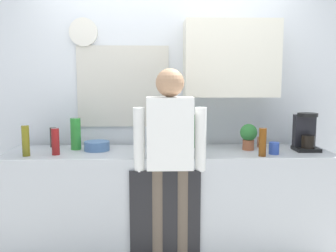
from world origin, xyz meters
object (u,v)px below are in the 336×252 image
(bottle_dark_sauce, at_px, (53,137))
(bottle_red_vinegar, at_px, (55,142))
(cup_blue_mug, at_px, (274,148))
(bottle_olive_oil, at_px, (26,141))
(bottle_clear_soda, at_px, (76,134))
(cup_terracotta_mug, at_px, (262,142))
(potted_plant, at_px, (249,135))
(person_at_sink, at_px, (170,152))
(coffee_maker, at_px, (305,134))
(mixing_bowl, at_px, (97,146))
(bottle_green_wine, at_px, (193,131))
(bottle_amber_beer, at_px, (263,142))

(bottle_dark_sauce, height_order, bottle_red_vinegar, bottle_red_vinegar)
(cup_blue_mug, bearing_deg, bottle_olive_oil, -179.77)
(bottle_clear_soda, bearing_deg, cup_terracotta_mug, 1.96)
(bottle_clear_soda, xyz_separation_m, potted_plant, (1.52, -0.07, -0.01))
(bottle_olive_oil, relative_size, potted_plant, 1.09)
(person_at_sink, bearing_deg, coffee_maker, 4.77)
(cup_terracotta_mug, bearing_deg, bottle_dark_sauce, 177.99)
(mixing_bowl, bearing_deg, bottle_dark_sauce, 157.51)
(bottle_olive_oil, distance_m, potted_plant, 1.88)
(bottle_olive_oil, relative_size, person_at_sink, 0.16)
(bottle_green_wine, distance_m, cup_blue_mug, 0.73)
(coffee_maker, distance_m, bottle_green_wine, 0.99)
(bottle_clear_soda, height_order, potted_plant, bottle_clear_soda)
(bottle_red_vinegar, xyz_separation_m, cup_blue_mug, (1.81, -0.03, -0.06))
(bottle_dark_sauce, bearing_deg, potted_plant, -6.26)
(bottle_amber_beer, bearing_deg, person_at_sink, -175.06)
(bottle_clear_soda, height_order, person_at_sink, person_at_sink)
(bottle_red_vinegar, bearing_deg, person_at_sink, -10.70)
(mixing_bowl, distance_m, potted_plant, 1.33)
(mixing_bowl, xyz_separation_m, potted_plant, (1.33, -0.02, 0.09))
(cup_blue_mug, height_order, cup_terracotta_mug, cup_blue_mug)
(bottle_amber_beer, xyz_separation_m, bottle_olive_oil, (-1.91, 0.07, 0.01))
(potted_plant, bearing_deg, coffee_maker, -3.19)
(bottle_clear_soda, distance_m, bottle_red_vinegar, 0.26)
(bottle_clear_soda, height_order, bottle_olive_oil, bottle_clear_soda)
(coffee_maker, relative_size, bottle_clear_soda, 1.18)
(mixing_bowl, bearing_deg, bottle_amber_beer, -11.70)
(potted_plant, bearing_deg, cup_blue_mug, -48.76)
(cup_blue_mug, height_order, potted_plant, potted_plant)
(bottle_dark_sauce, xyz_separation_m, mixing_bowl, (0.43, -0.18, -0.05))
(person_at_sink, bearing_deg, bottle_clear_soda, 144.26)
(cup_blue_mug, distance_m, person_at_sink, 0.88)
(cup_blue_mug, distance_m, cup_terracotta_mug, 0.32)
(bottle_dark_sauce, height_order, cup_blue_mug, bottle_dark_sauce)
(bottle_dark_sauce, distance_m, person_at_sink, 1.18)
(bottle_amber_beer, relative_size, bottle_red_vinegar, 1.05)
(bottle_dark_sauce, height_order, potted_plant, potted_plant)
(bottle_amber_beer, relative_size, bottle_green_wine, 0.77)
(potted_plant, distance_m, person_at_sink, 0.78)
(bottle_amber_beer, xyz_separation_m, cup_blue_mug, (0.12, 0.08, -0.06))
(mixing_bowl, bearing_deg, bottle_green_wine, 7.70)
(bottle_amber_beer, height_order, bottle_olive_oil, bottle_olive_oil)
(bottle_red_vinegar, height_order, mixing_bowl, bottle_red_vinegar)
(mixing_bowl, height_order, potted_plant, potted_plant)
(bottle_green_wine, xyz_separation_m, bottle_olive_oil, (-1.39, -0.33, -0.02))
(bottle_green_wine, relative_size, potted_plant, 1.30)
(bottle_olive_oil, height_order, person_at_sink, person_at_sink)
(coffee_maker, relative_size, cup_terracotta_mug, 3.59)
(bottle_dark_sauce, height_order, bottle_olive_oil, bottle_olive_oil)
(bottle_amber_beer, xyz_separation_m, bottle_green_wine, (-0.53, 0.40, 0.03))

